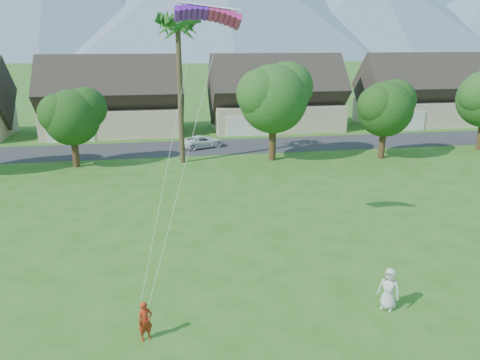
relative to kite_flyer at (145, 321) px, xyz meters
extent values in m
cube|color=#2D2D30|center=(4.63, 30.81, -0.75)|extent=(90.00, 7.00, 0.01)
imported|color=#A92813|center=(0.00, 0.00, 0.00)|extent=(0.65, 0.55, 1.51)
imported|color=beige|center=(9.62, 0.43, 0.13)|extent=(1.02, 1.01, 1.77)
imported|color=white|center=(4.88, 30.81, -0.15)|extent=(4.77, 3.46, 1.20)
cone|color=slate|center=(124.63, 256.81, 24.25)|extent=(200.00, 200.00, 50.00)
cube|color=beige|center=(-4.37, 39.81, 0.75)|extent=(15.00, 8.00, 3.00)
cube|color=#382D28|center=(-4.37, 39.81, 4.03)|extent=(15.75, 8.15, 8.15)
cube|color=silver|center=(-8.57, 35.75, 0.35)|extent=(4.80, 0.12, 2.20)
cube|color=beige|center=(14.63, 39.81, 0.75)|extent=(15.00, 8.00, 3.00)
cube|color=#382D28|center=(14.63, 39.81, 4.03)|extent=(15.75, 8.15, 8.15)
cube|color=silver|center=(10.43, 35.75, 0.35)|extent=(4.80, 0.12, 2.20)
cube|color=beige|center=(33.63, 39.81, 0.75)|extent=(15.00, 8.00, 3.00)
cube|color=#382D28|center=(33.63, 39.81, 4.03)|extent=(15.75, 8.15, 8.15)
cube|color=silver|center=(29.43, 35.75, 0.35)|extent=(4.80, 0.12, 2.20)
cylinder|color=#47301C|center=(-6.37, 25.31, 0.34)|extent=(0.56, 0.56, 2.18)
sphere|color=#214916|center=(-6.37, 25.31, 3.46)|extent=(4.62, 4.62, 4.62)
cylinder|color=#47301C|center=(10.63, 24.81, 0.66)|extent=(0.62, 0.62, 2.82)
sphere|color=#214916|center=(10.63, 24.81, 4.70)|extent=(5.98, 5.98, 5.98)
cylinder|color=#47301C|center=(20.63, 23.81, 0.40)|extent=(0.58, 0.58, 2.30)
sphere|color=#214916|center=(20.63, 23.81, 3.71)|extent=(4.90, 4.90, 4.90)
cylinder|color=#47301C|center=(31.63, 25.31, 0.53)|extent=(0.60, 0.60, 2.56)
cylinder|color=#4C3D26|center=(2.63, 25.31, 5.25)|extent=(0.44, 0.44, 12.00)
sphere|color=#286021|center=(2.63, 25.31, 11.55)|extent=(3.00, 3.00, 3.00)
cube|color=purple|center=(2.48, 6.86, 10.85)|extent=(1.50, 1.08, 0.50)
cube|color=#C72578|center=(3.93, 6.86, 10.85)|extent=(1.50, 1.08, 0.50)
camera|label=1|loc=(0.92, -15.00, 9.79)|focal=35.00mm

